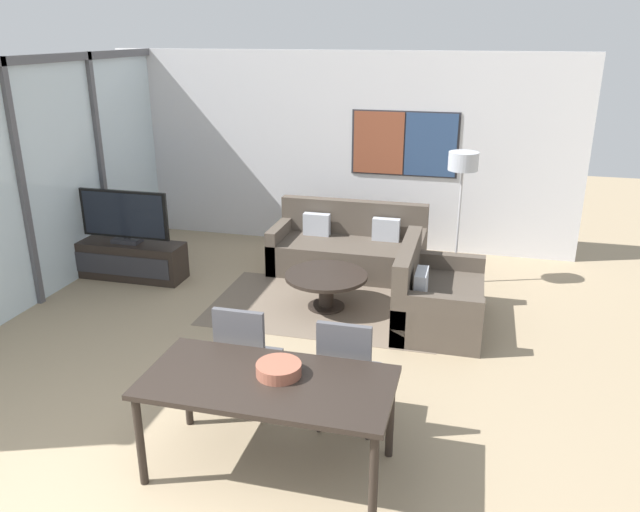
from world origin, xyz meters
name	(u,v)px	position (x,y,z in m)	size (l,w,h in m)	color
wall_back	(340,151)	(0.04, 6.15, 1.41)	(6.88, 0.09, 2.80)	silver
window_wall_left	(18,176)	(-2.93, 3.08, 1.53)	(0.07, 6.15, 2.80)	silver
area_rug	(326,307)	(0.43, 3.78, 0.00)	(2.67, 1.65, 0.01)	#706051
tv_console	(129,260)	(-2.30, 4.07, 0.24)	(1.48, 0.45, 0.48)	black
television	(124,217)	(-2.30, 4.07, 0.82)	(1.20, 0.20, 0.69)	#2D2D33
sofa_main	(349,250)	(0.43, 5.05, 0.28)	(2.01, 0.91, 0.89)	#51473D
sofa_side	(432,299)	(1.65, 3.67, 0.28)	(0.91, 1.40, 0.89)	#51473D
coffee_table	(326,283)	(0.43, 3.78, 0.31)	(0.95, 0.95, 0.42)	black
dining_table	(268,389)	(0.71, 0.91, 0.68)	(1.77, 0.86, 0.75)	black
dining_chair_left	(245,354)	(0.27, 1.58, 0.54)	(0.46, 0.46, 0.98)	#4C4C51
dining_chair_centre	(347,369)	(1.14, 1.55, 0.54)	(0.46, 0.46, 0.98)	#4C4C51
fruit_bowl	(279,369)	(0.76, 0.99, 0.80)	(0.32, 0.32, 0.09)	#995642
floor_lamp	(463,172)	(1.83, 4.92, 1.45)	(0.36, 0.36, 1.69)	#2D2D33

